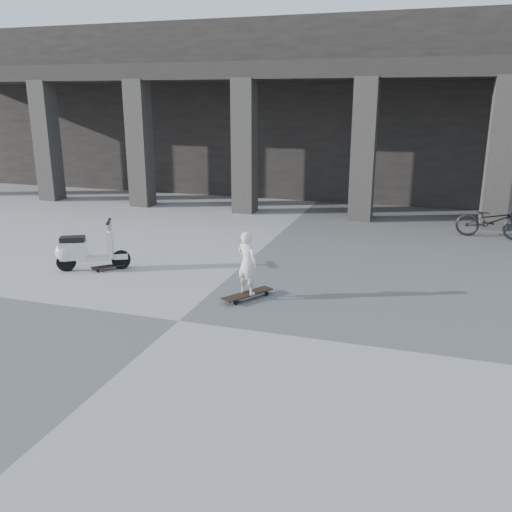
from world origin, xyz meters
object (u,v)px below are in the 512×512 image
(child, at_px, (247,263))
(bicycle, at_px, (491,221))
(longboard, at_px, (247,294))
(skateboard_spare, at_px, (110,267))
(scooter, at_px, (80,251))

(child, distance_m, bicycle, 7.51)
(longboard, xyz_separation_m, bicycle, (4.49, 6.02, 0.37))
(skateboard_spare, xyz_separation_m, bicycle, (7.75, 5.29, 0.38))
(scooter, bearing_deg, longboard, -34.56)
(longboard, relative_size, child, 0.88)
(child, xyz_separation_m, bicycle, (4.49, 6.02, -0.22))
(scooter, height_order, bicycle, scooter)
(longboard, bearing_deg, bicycle, -4.69)
(child, height_order, scooter, child)
(child, bearing_deg, longboard, -95.39)
(skateboard_spare, bearing_deg, scooter, 156.35)
(child, bearing_deg, scooter, 13.37)
(longboard, relative_size, scooter, 0.72)
(bicycle, bearing_deg, skateboard_spare, 131.90)
(scooter, distance_m, bicycle, 9.94)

